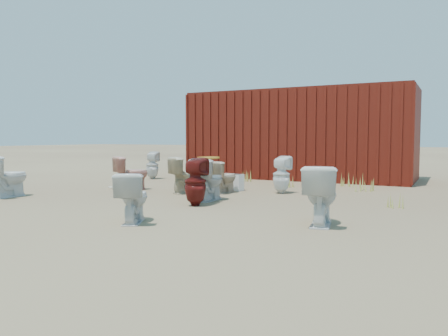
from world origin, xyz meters
The scene contains 22 objects.
ground centered at (0.00, 0.00, 0.00)m, with size 100.00×100.00×0.00m, color brown.
shipping_container centered at (0.00, 5.20, 1.20)m, with size 6.00×2.40×2.40m, color #4A0F0C.
toilet_front_a centered at (-3.60, -1.33, 0.39)m, with size 0.44×0.77×0.79m, color white.
toilet_front_pink centered at (-2.27, 0.66, 0.36)m, with size 0.40×0.71×0.72m, color tan.
toilet_front_c centered at (0.10, -2.17, 0.33)m, with size 0.37×0.65×0.67m, color silver.
toilet_front_maroon centered at (0.09, -0.57, 0.40)m, with size 0.36×0.36×0.79m, color #601410.
toilet_front_e centered at (2.33, -1.16, 0.39)m, with size 0.43×0.76×0.77m, color white.
toilet_back_a centered at (-3.41, 2.88, 0.37)m, with size 0.33×0.34×0.74m, color white.
toilet_back_beige_left centered at (-0.29, 1.13, 0.32)m, with size 0.36×0.64×0.65m, color beige.
toilet_back_beige_right centered at (-0.91, 0.77, 0.37)m, with size 0.41×0.72×0.73m, color #C6B491.
toilet_back_yellowlid centered at (-0.03, 0.06, 0.38)m, with size 0.42×0.74×0.75m, color silver.
toilet_back_e centered at (0.77, 1.62, 0.38)m, with size 0.34×0.35×0.75m, color white.
yellow_lid centered at (-0.03, 0.06, 0.77)m, with size 0.38×0.48×0.03m, color gold.
loose_tank centered at (-0.35, 1.64, 0.17)m, with size 0.50×0.20×0.35m, color white.
loose_lid_near centered at (-2.18, 3.43, 0.01)m, with size 0.38×0.49×0.02m, color tan.
loose_lid_far centered at (-2.85, 0.82, 0.01)m, with size 0.36×0.47×0.02m, color tan.
weed_clump_a centered at (-1.96, 2.75, 0.17)m, with size 0.36×0.36×0.34m, color #A5A943.
weed_clump_b centered at (0.54, 2.79, 0.13)m, with size 0.32×0.32×0.25m, color #A5A943.
weed_clump_c centered at (2.21, 2.76, 0.16)m, with size 0.36×0.36×0.33m, color #A5A943.
weed_clump_d centered at (-0.85, 3.50, 0.14)m, with size 0.30×0.30×0.29m, color #A5A943.
weed_clump_e centered at (1.69, 3.50, 0.15)m, with size 0.34×0.34×0.30m, color #A5A943.
weed_clump_f centered at (3.04, 0.73, 0.11)m, with size 0.28×0.28×0.22m, color #A5A943.
Camera 1 is at (3.83, -6.65, 1.12)m, focal length 35.00 mm.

